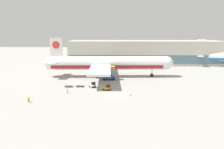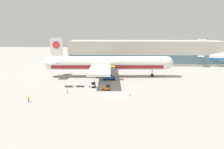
{
  "view_description": "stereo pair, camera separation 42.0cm",
  "coord_description": "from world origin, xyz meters",
  "px_view_note": "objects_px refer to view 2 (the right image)",
  "views": [
    {
      "loc": [
        1.16,
        -66.72,
        19.94
      ],
      "look_at": [
        -1.09,
        12.35,
        4.0
      ],
      "focal_mm": 35.0,
      "sensor_mm": 36.0,
      "label": 1
    },
    {
      "loc": [
        1.58,
        -66.7,
        19.94
      ],
      "look_at": [
        -1.09,
        12.35,
        4.0
      ],
      "focal_mm": 35.0,
      "sensor_mm": 36.0,
      "label": 2
    }
  ],
  "objects_px": {
    "baggage_dolly_lead": "(69,86)",
    "baggage_dolly_second": "(80,86)",
    "airplane_main": "(106,64)",
    "baggage_tug_foreground": "(107,88)",
    "ground_crew_near": "(67,90)",
    "scissor_lift_loader": "(109,75)",
    "baggage_tug_mid": "(93,85)",
    "traffic_cone_near": "(130,95)",
    "ground_crew_far": "(28,99)"
  },
  "relations": [
    {
      "from": "ground_crew_far",
      "to": "baggage_dolly_lead",
      "type": "bearing_deg",
      "value": 23.77
    },
    {
      "from": "scissor_lift_loader",
      "to": "ground_crew_far",
      "type": "xyz_separation_m",
      "value": [
        -21.4,
        -29.73,
        -1.12
      ]
    },
    {
      "from": "airplane_main",
      "to": "baggage_dolly_second",
      "type": "xyz_separation_m",
      "value": [
        -8.17,
        -18.13,
        -5.45
      ]
    },
    {
      "from": "baggage_dolly_second",
      "to": "traffic_cone_near",
      "type": "xyz_separation_m",
      "value": [
        17.64,
        -10.32,
        -0.09
      ]
    },
    {
      "from": "baggage_dolly_lead",
      "to": "baggage_dolly_second",
      "type": "xyz_separation_m",
      "value": [
        4.03,
        0.31,
        0.0
      ]
    },
    {
      "from": "airplane_main",
      "to": "baggage_tug_foreground",
      "type": "relative_size",
      "value": 20.63
    },
    {
      "from": "scissor_lift_loader",
      "to": "baggage_tug_foreground",
      "type": "distance_m",
      "value": 16.46
    },
    {
      "from": "baggage_dolly_second",
      "to": "airplane_main",
      "type": "bearing_deg",
      "value": 67.38
    },
    {
      "from": "scissor_lift_loader",
      "to": "ground_crew_near",
      "type": "height_order",
      "value": "scissor_lift_loader"
    },
    {
      "from": "scissor_lift_loader",
      "to": "baggage_tug_foreground",
      "type": "bearing_deg",
      "value": -91.94
    },
    {
      "from": "airplane_main",
      "to": "ground_crew_near",
      "type": "distance_m",
      "value": 28.88
    },
    {
      "from": "baggage_dolly_lead",
      "to": "ground_crew_near",
      "type": "height_order",
      "value": "ground_crew_near"
    },
    {
      "from": "scissor_lift_loader",
      "to": "ground_crew_near",
      "type": "distance_m",
      "value": 23.87
    },
    {
      "from": "baggage_tug_mid",
      "to": "ground_crew_near",
      "type": "relative_size",
      "value": 1.54
    },
    {
      "from": "scissor_lift_loader",
      "to": "ground_crew_near",
      "type": "xyz_separation_m",
      "value": [
        -12.57,
        -20.26,
        -1.07
      ]
    },
    {
      "from": "baggage_tug_foreground",
      "to": "airplane_main",
      "type": "bearing_deg",
      "value": 124.14
    },
    {
      "from": "baggage_tug_foreground",
      "to": "baggage_dolly_second",
      "type": "distance_m",
      "value": 10.96
    },
    {
      "from": "airplane_main",
      "to": "baggage_tug_mid",
      "type": "xyz_separation_m",
      "value": [
        -3.49,
        -18.77,
        -4.96
      ]
    },
    {
      "from": "airplane_main",
      "to": "traffic_cone_near",
      "type": "relative_size",
      "value": 94.14
    },
    {
      "from": "airplane_main",
      "to": "ground_crew_far",
      "type": "relative_size",
      "value": 33.74
    },
    {
      "from": "airplane_main",
      "to": "ground_crew_near",
      "type": "relative_size",
      "value": 32.53
    },
    {
      "from": "ground_crew_near",
      "to": "ground_crew_far",
      "type": "distance_m",
      "value": 12.95
    },
    {
      "from": "baggage_dolly_second",
      "to": "baggage_tug_mid",
      "type": "bearing_deg",
      "value": -6.21
    },
    {
      "from": "baggage_tug_foreground",
      "to": "traffic_cone_near",
      "type": "bearing_deg",
      "value": -8.67
    },
    {
      "from": "ground_crew_near",
      "to": "baggage_tug_mid",
      "type": "bearing_deg",
      "value": -54.51
    },
    {
      "from": "baggage_tug_mid",
      "to": "ground_crew_far",
      "type": "bearing_deg",
      "value": -86.77
    },
    {
      "from": "baggage_dolly_lead",
      "to": "ground_crew_near",
      "type": "xyz_separation_m",
      "value": [
        1.39,
        -7.91,
        0.67
      ]
    },
    {
      "from": "baggage_dolly_lead",
      "to": "baggage_dolly_second",
      "type": "relative_size",
      "value": 1.0
    },
    {
      "from": "baggage_tug_foreground",
      "to": "baggage_dolly_lead",
      "type": "relative_size",
      "value": 0.76
    },
    {
      "from": "baggage_tug_foreground",
      "to": "traffic_cone_near",
      "type": "xyz_separation_m",
      "value": [
        7.6,
        -5.95,
        -0.58
      ]
    },
    {
      "from": "scissor_lift_loader",
      "to": "traffic_cone_near",
      "type": "relative_size",
      "value": 9.12
    },
    {
      "from": "baggage_dolly_second",
      "to": "ground_crew_near",
      "type": "distance_m",
      "value": 8.66
    },
    {
      "from": "airplane_main",
      "to": "ground_crew_near",
      "type": "xyz_separation_m",
      "value": [
        -10.82,
        -26.35,
        -4.78
      ]
    },
    {
      "from": "scissor_lift_loader",
      "to": "ground_crew_near",
      "type": "relative_size",
      "value": 3.15
    },
    {
      "from": "baggage_dolly_second",
      "to": "baggage_dolly_lead",
      "type": "bearing_deg",
      "value": -173.91
    },
    {
      "from": "baggage_tug_mid",
      "to": "baggage_dolly_lead",
      "type": "bearing_deg",
      "value": -135.48
    },
    {
      "from": "baggage_dolly_lead",
      "to": "ground_crew_far",
      "type": "distance_m",
      "value": 18.91
    },
    {
      "from": "baggage_dolly_lead",
      "to": "baggage_dolly_second",
      "type": "distance_m",
      "value": 4.05
    },
    {
      "from": "scissor_lift_loader",
      "to": "baggage_dolly_lead",
      "type": "xyz_separation_m",
      "value": [
        -13.96,
        -12.35,
        -1.74
      ]
    },
    {
      "from": "baggage_tug_foreground",
      "to": "baggage_dolly_lead",
      "type": "height_order",
      "value": "baggage_tug_foreground"
    },
    {
      "from": "ground_crew_far",
      "to": "traffic_cone_near",
      "type": "bearing_deg",
      "value": -28.85
    },
    {
      "from": "baggage_tug_mid",
      "to": "traffic_cone_near",
      "type": "xyz_separation_m",
      "value": [
        12.95,
        -9.67,
        -0.58
      ]
    },
    {
      "from": "traffic_cone_near",
      "to": "ground_crew_far",
      "type": "bearing_deg",
      "value": -165.8
    },
    {
      "from": "baggage_dolly_second",
      "to": "traffic_cone_near",
      "type": "height_order",
      "value": "traffic_cone_near"
    },
    {
      "from": "baggage_tug_mid",
      "to": "baggage_tug_foreground",
      "type": "bearing_deg",
      "value": 11.88
    },
    {
      "from": "baggage_tug_foreground",
      "to": "baggage_dolly_second",
      "type": "bearing_deg",
      "value": -174.15
    },
    {
      "from": "scissor_lift_loader",
      "to": "ground_crew_far",
      "type": "bearing_deg",
      "value": -128.1
    },
    {
      "from": "baggage_tug_foreground",
      "to": "ground_crew_near",
      "type": "height_order",
      "value": "baggage_tug_foreground"
    },
    {
      "from": "baggage_tug_mid",
      "to": "baggage_dolly_second",
      "type": "distance_m",
      "value": 4.76
    },
    {
      "from": "ground_crew_far",
      "to": "baggage_dolly_second",
      "type": "bearing_deg",
      "value": 13.98
    }
  ]
}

